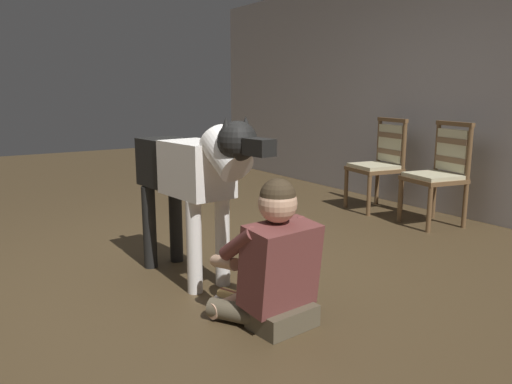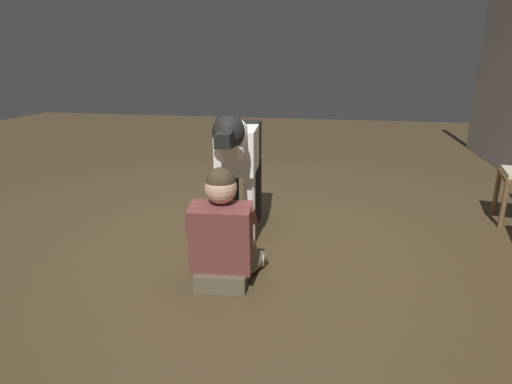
% 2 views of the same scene
% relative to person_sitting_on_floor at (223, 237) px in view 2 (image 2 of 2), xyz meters
% --- Properties ---
extents(ground_plane, '(15.90, 15.90, 0.00)m').
position_rel_person_sitting_on_floor_xyz_m(ground_plane, '(-0.88, -0.02, -0.33)').
color(ground_plane, '#473621').
extents(person_sitting_on_floor, '(0.65, 0.58, 0.82)m').
position_rel_person_sitting_on_floor_xyz_m(person_sitting_on_floor, '(0.00, 0.00, 0.00)').
color(person_sitting_on_floor, brown).
rests_on(person_sitting_on_floor, ground).
extents(large_dog, '(1.46, 0.38, 1.12)m').
position_rel_person_sitting_on_floor_xyz_m(large_dog, '(-0.81, -0.08, 0.40)').
color(large_dog, white).
rests_on(large_dog, ground).
extents(hot_dog_on_plate, '(0.24, 0.24, 0.06)m').
position_rel_person_sitting_on_floor_xyz_m(hot_dog_on_plate, '(-0.38, -0.04, -0.31)').
color(hot_dog_on_plate, white).
rests_on(hot_dog_on_plate, ground).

